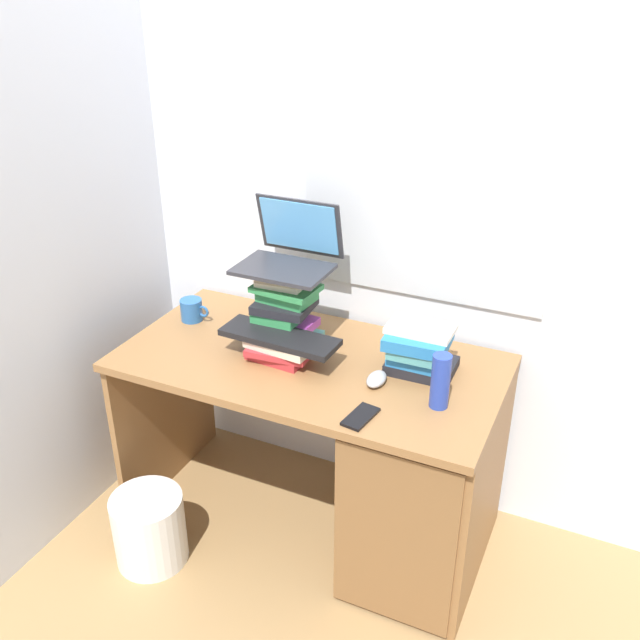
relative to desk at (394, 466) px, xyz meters
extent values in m
plane|color=#9E7A4C|center=(-0.34, 0.03, -0.40)|extent=(6.00, 6.00, 0.00)
cube|color=silver|center=(-0.34, 0.42, 0.90)|extent=(6.00, 0.05, 2.60)
cube|color=silver|center=(-0.07, 0.39, 0.89)|extent=(0.90, 0.01, 0.80)
cube|color=silver|center=(-1.22, 0.03, 0.90)|extent=(0.05, 6.00, 2.60)
cube|color=olive|center=(-0.34, 0.03, 0.32)|extent=(1.34, 0.69, 0.03)
cube|color=olive|center=(-1.00, 0.03, -0.05)|extent=(0.02, 0.64, 0.71)
cube|color=olive|center=(0.32, 0.03, -0.05)|extent=(0.02, 0.64, 0.71)
cube|color=brown|center=(0.11, -0.01, -0.05)|extent=(0.40, 0.59, 0.67)
cube|color=teal|center=(-0.47, 0.10, 0.35)|extent=(0.24, 0.18, 0.04)
cube|color=yellow|center=(-0.48, 0.11, 0.39)|extent=(0.18, 0.17, 0.03)
cube|color=#8C338C|center=(-0.47, 0.11, 0.42)|extent=(0.21, 0.13, 0.03)
cube|color=#338C4C|center=(-0.49, 0.10, 0.45)|extent=(0.16, 0.16, 0.04)
cube|color=black|center=(-0.47, 0.10, 0.49)|extent=(0.21, 0.19, 0.03)
cube|color=#338C4C|center=(-0.47, 0.11, 0.52)|extent=(0.20, 0.15, 0.04)
cube|color=#338C4C|center=(-0.47, 0.10, 0.56)|extent=(0.23, 0.17, 0.02)
cube|color=beige|center=(-0.48, 0.11, 0.58)|extent=(0.17, 0.14, 0.02)
cube|color=gray|center=(-0.47, 0.12, 0.60)|extent=(0.19, 0.17, 0.03)
cube|color=#B22D33|center=(-0.44, -0.01, 0.35)|extent=(0.21, 0.15, 0.03)
cube|color=#B22D33|center=(-0.43, -0.01, 0.38)|extent=(0.23, 0.17, 0.02)
cube|color=beige|center=(-0.43, -0.02, 0.40)|extent=(0.25, 0.15, 0.03)
cube|color=black|center=(0.04, 0.12, 0.35)|extent=(0.23, 0.18, 0.04)
cube|color=#2672B2|center=(0.02, 0.11, 0.39)|extent=(0.17, 0.15, 0.04)
cube|color=teal|center=(0.02, 0.10, 0.43)|extent=(0.17, 0.17, 0.03)
cube|color=#2672B2|center=(0.03, 0.10, 0.46)|extent=(0.22, 0.19, 0.04)
cube|color=white|center=(0.03, 0.12, 0.49)|extent=(0.22, 0.14, 0.02)
cube|color=#2D2D33|center=(-0.48, 0.10, 0.63)|extent=(0.32, 0.22, 0.01)
cube|color=#2D2D33|center=(-0.48, 0.24, 0.74)|extent=(0.32, 0.06, 0.22)
cube|color=#59A5E5|center=(-0.48, 0.24, 0.74)|extent=(0.29, 0.05, 0.19)
cube|color=black|center=(-0.43, -0.02, 0.43)|extent=(0.43, 0.16, 0.02)
ellipsoid|color=#A5A8AD|center=(-0.07, -0.02, 0.35)|extent=(0.06, 0.10, 0.04)
cylinder|color=#265999|center=(-0.89, 0.11, 0.38)|extent=(0.08, 0.08, 0.09)
torus|color=#265999|center=(-0.83, 0.11, 0.38)|extent=(0.05, 0.01, 0.05)
cylinder|color=#263FA5|center=(0.15, -0.06, 0.43)|extent=(0.06, 0.06, 0.18)
cube|color=black|center=(-0.04, -0.23, 0.34)|extent=(0.09, 0.14, 0.01)
cylinder|color=silver|center=(-0.79, -0.40, -0.26)|extent=(0.26, 0.26, 0.28)
camera|label=1|loc=(0.60, -1.91, 1.60)|focal=39.79mm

